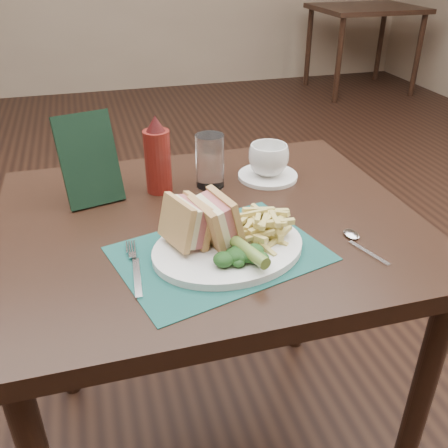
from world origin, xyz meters
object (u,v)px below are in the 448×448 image
object	(u,v)px
ketchup_bottle	(157,154)
saucer	(268,176)
plate	(228,248)
sandwich_half_b	(207,222)
drinking_glass	(210,161)
check_presenter	(89,160)
placemat	(220,254)
coffee_cup	(268,160)
sandwich_half_a	(177,225)
table_main	(211,346)
table_bg_right	(361,50)

from	to	relation	value
ketchup_bottle	saucer	bearing A→B (deg)	-0.31
plate	sandwich_half_b	distance (m)	0.07
drinking_glass	check_presenter	world-z (taller)	check_presenter
plate	placemat	bearing A→B (deg)	171.73
saucer	coffee_cup	distance (m)	0.04
sandwich_half_a	placemat	bearing A→B (deg)	-35.52
table_main	sandwich_half_b	bearing A→B (deg)	-105.66
table_bg_right	ketchup_bottle	bearing A→B (deg)	-126.72
plate	coffee_cup	xyz separation A→B (m)	(0.19, 0.31, 0.04)
placemat	plate	world-z (taller)	plate
placemat	coffee_cup	world-z (taller)	coffee_cup
plate	sandwich_half_b	xyz separation A→B (m)	(-0.04, 0.01, 0.06)
placemat	saucer	xyz separation A→B (m)	(0.21, 0.31, 0.00)
drinking_glass	table_main	bearing A→B (deg)	-105.42
table_main	plate	bearing A→B (deg)	-89.23
saucer	check_presenter	bearing A→B (deg)	-178.99
table_bg_right	sandwich_half_b	distance (m)	4.24
placemat	check_presenter	xyz separation A→B (m)	(-0.22, 0.30, 0.10)
placemat	sandwich_half_a	size ratio (longest dim) A/B	4.00
sandwich_half_b	check_presenter	xyz separation A→B (m)	(-0.20, 0.28, 0.03)
table_bg_right	saucer	xyz separation A→B (m)	(-2.12, -3.21, 0.38)
saucer	ketchup_bottle	xyz separation A→B (m)	(-0.28, 0.00, 0.09)
sandwich_half_b	coffee_cup	world-z (taller)	sandwich_half_b
table_bg_right	plate	world-z (taller)	plate
plate	check_presenter	world-z (taller)	check_presenter
table_main	saucer	bearing A→B (deg)	39.69
plate	coffee_cup	world-z (taller)	coffee_cup
table_main	coffee_cup	distance (m)	0.49
plate	ketchup_bottle	distance (m)	0.33
plate	check_presenter	bearing A→B (deg)	117.75
plate	drinking_glass	distance (m)	0.31
drinking_glass	ketchup_bottle	distance (m)	0.13
placemat	ketchup_bottle	distance (m)	0.33
plate	drinking_glass	world-z (taller)	drinking_glass
coffee_cup	saucer	bearing A→B (deg)	180.00
table_bg_right	drinking_glass	distance (m)	3.96
table_bg_right	sandwich_half_a	size ratio (longest dim) A/B	9.42
placemat	sandwich_half_b	world-z (taller)	sandwich_half_b
drinking_glass	saucer	bearing A→B (deg)	1.90
plate	saucer	world-z (taller)	plate
sandwich_half_b	table_main	bearing A→B (deg)	60.14
placemat	drinking_glass	xyz separation A→B (m)	(0.06, 0.30, 0.06)
sandwich_half_a	check_presenter	bearing A→B (deg)	96.70
coffee_cup	drinking_glass	bearing A→B (deg)	-178.10
plate	ketchup_bottle	xyz separation A→B (m)	(-0.08, 0.31, 0.08)
saucer	drinking_glass	xyz separation A→B (m)	(-0.15, -0.01, 0.06)
table_bg_right	ketchup_bottle	xyz separation A→B (m)	(-2.40, -3.21, 0.47)
plate	saucer	size ratio (longest dim) A/B	2.00
table_bg_right	check_presenter	bearing A→B (deg)	-128.37
coffee_cup	drinking_glass	size ratio (longest dim) A/B	0.77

